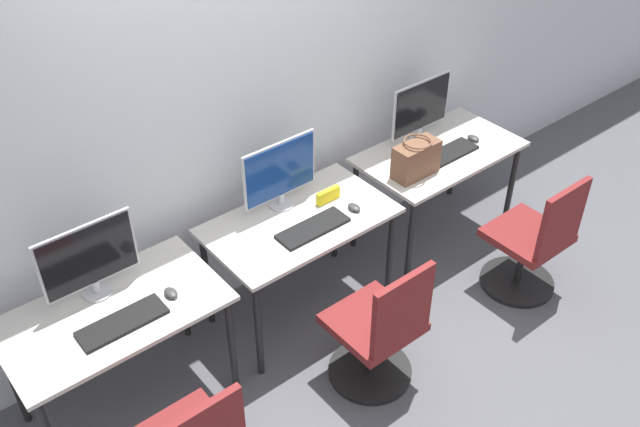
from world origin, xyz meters
name	(u,v)px	position (x,y,z in m)	size (l,w,h in m)	color
ground_plane	(333,336)	(0.00, 0.00, 0.00)	(20.00, 20.00, 0.00)	#4C4C51
wall_back	(249,83)	(0.00, 0.75, 1.40)	(12.00, 0.05, 2.80)	#B7BCC1
desk_left	(115,323)	(-1.17, 0.31, 0.63)	(1.09, 0.63, 0.71)	#BCB7AD
monitor_left	(89,259)	(-1.17, 0.47, 0.94)	(0.49, 0.14, 0.43)	#B2B2B7
keyboard_left	(122,322)	(-1.17, 0.20, 0.72)	(0.43, 0.16, 0.02)	black
mouse_left	(171,293)	(-0.89, 0.22, 0.73)	(0.06, 0.09, 0.03)	#333333
desk_center	(300,231)	(0.00, 0.31, 0.63)	(1.09, 0.63, 0.71)	#BCB7AD
monitor_center	(280,173)	(0.00, 0.49, 0.94)	(0.49, 0.14, 0.43)	#B2B2B7
keyboard_center	(313,228)	(0.00, 0.19, 0.72)	(0.43, 0.16, 0.02)	black
mouse_center	(354,207)	(0.30, 0.18, 0.73)	(0.06, 0.09, 0.03)	#333333
office_chair_center	(379,335)	(-0.01, -0.40, 0.35)	(0.48, 0.48, 0.87)	black
desk_right	(438,161)	(1.17, 0.31, 0.63)	(1.09, 0.63, 0.71)	#BCB7AD
monitor_right	(421,108)	(1.17, 0.51, 0.94)	(0.49, 0.14, 0.43)	#B2B2B7
keyboard_right	(448,154)	(1.17, 0.24, 0.72)	(0.43, 0.16, 0.02)	black
mouse_right	(473,138)	(1.43, 0.26, 0.73)	(0.06, 0.09, 0.03)	#333333
office_chair_right	(532,246)	(1.24, -0.45, 0.35)	(0.48, 0.48, 0.87)	black
handbag	(416,159)	(0.84, 0.22, 0.83)	(0.30, 0.18, 0.25)	brown
placard_center	(328,195)	(0.24, 0.34, 0.75)	(0.16, 0.03, 0.08)	yellow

